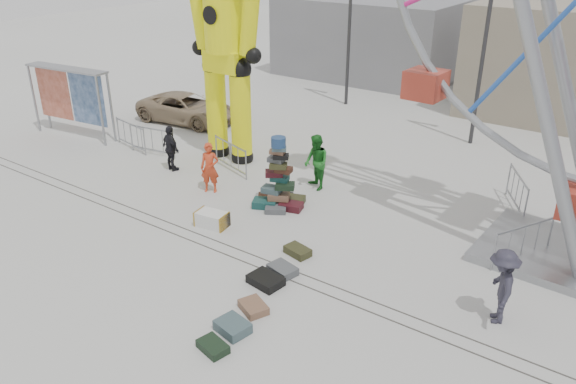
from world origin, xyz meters
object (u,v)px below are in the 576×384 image
Objects in this scene: lamp_post_right at (489,31)px; barricade_wheel_front at (523,243)px; lamp_post_left at (352,11)px; barricade_dummy_a at (131,136)px; crash_test_dummy at (225,45)px; suitcase_tower at (279,187)px; steamer_trunk at (212,219)px; pedestrian_red at (210,168)px; barricade_dummy_c at (231,157)px; pedestrian_black at (171,148)px; pedestrian_green at (316,162)px; pedestrian_grey at (501,286)px; barricade_dummy_b at (152,141)px; banner_scaffold at (69,85)px; parked_suv at (187,108)px; barricade_wheel_back at (517,192)px.

barricade_wheel_front is (3.99, -8.17, -3.93)m from lamp_post_right.
lamp_post_left reaches higher than barricade_wheel_front.
crash_test_dummy is at bearing 32.38° from barricade_dummy_a.
suitcase_tower is 2.46× the size of steamer_trunk.
lamp_post_right is at bearing 30.93° from pedestrian_red.
barricade_dummy_c is (-6.20, -7.89, -3.93)m from lamp_post_right.
pedestrian_black is (-0.99, -11.06, -3.64)m from lamp_post_left.
pedestrian_green reaches higher than barricade_dummy_c.
pedestrian_black is (-11.98, -0.89, 0.29)m from barricade_wheel_front.
pedestrian_grey is at bearing -36.86° from suitcase_tower.
barricade_dummy_b is at bearing -150.83° from crash_test_dummy.
pedestrian_black is at bearing 141.48° from steamer_trunk.
banner_scaffold is 6.19m from pedestrian_black.
pedestrian_grey is 0.39× the size of parked_suv.
steamer_trunk is 0.50× the size of pedestrian_green.
pedestrian_grey reaches higher than barricade_wheel_front.
crash_test_dummy is at bearing -132.30° from pedestrian_grey.
lamp_post_right is 12.34m from pedestrian_grey.
lamp_post_left reaches higher than barricade_dummy_c.
barricade_dummy_a is 1.12× the size of pedestrian_grey.
barricade_dummy_b is 13.19m from barricade_wheel_back.
parked_suv is at bearing 153.68° from crash_test_dummy.
barricade_dummy_c is 10.88m from pedestrian_grey.
suitcase_tower is at bearing -16.51° from barricade_dummy_b.
barricade_dummy_b is (-2.76, -10.37, -3.93)m from lamp_post_left.
steamer_trunk is 8.20m from pedestrian_grey.
lamp_post_right is 7.28m from lamp_post_left.
pedestrian_grey is at bearing -20.39° from barricade_dummy_b.
pedestrian_grey reaches higher than barricade_dummy_b.
suitcase_tower is 2.41m from steamer_trunk.
steamer_trunk is at bearing -132.92° from suitcase_tower.
banner_scaffold is at bearing -156.08° from barricade_dummy_c.
lamp_post_right reaches higher than barricade_dummy_c.
steamer_trunk is (-0.82, -2.22, -0.43)m from suitcase_tower.
barricade_dummy_c is 1.18× the size of pedestrian_red.
pedestrian_red is (-5.62, -9.61, -3.63)m from lamp_post_right.
banner_scaffold is at bearing 145.44° from pedestrian_red.
pedestrian_green reaches higher than barricade_dummy_b.
barricade_dummy_b is (-5.80, 3.02, 0.33)m from steamer_trunk.
suitcase_tower is at bearing 126.44° from barricade_wheel_front.
lamp_post_left is 4.00× the size of barricade_wheel_back.
crash_test_dummy reaches higher than parked_suv.
steamer_trunk is at bearing -76.88° from barricade_wheel_back.
crash_test_dummy is at bearing -123.92° from parked_suv.
steamer_trunk is 0.47× the size of barricade_wheel_front.
barricade_wheel_back is at bearing 34.01° from steamer_trunk.
barricade_wheel_front is at bearing -161.79° from pedestrian_black.
barricade_dummy_a and barricade_dummy_c have the same top height.
barricade_wheel_front is 9.72m from pedestrian_red.
crash_test_dummy is at bearing 89.58° from pedestrian_red.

